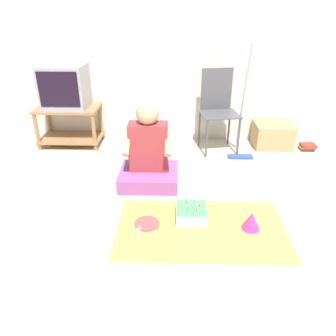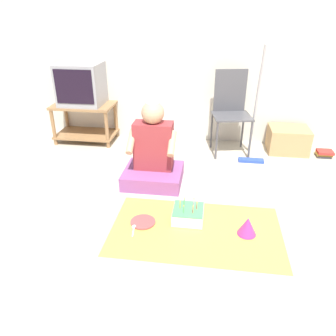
{
  "view_description": "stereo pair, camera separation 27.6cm",
  "coord_description": "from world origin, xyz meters",
  "px_view_note": "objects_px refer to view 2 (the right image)",
  "views": [
    {
      "loc": [
        -0.37,
        -1.91,
        1.6
      ],
      "look_at": [
        -0.44,
        0.56,
        0.35
      ],
      "focal_mm": 35.0,
      "sensor_mm": 36.0,
      "label": 1
    },
    {
      "loc": [
        -0.09,
        -1.88,
        1.6
      ],
      "look_at": [
        -0.44,
        0.56,
        0.35
      ],
      "focal_mm": 35.0,
      "sensor_mm": 36.0,
      "label": 2
    }
  ],
  "objects_px": {
    "book_pile": "(324,153)",
    "person_seated": "(153,156)",
    "folding_chair": "(231,107)",
    "birthday_cake": "(188,214)",
    "cardboard_box_stack": "(288,140)",
    "party_hat_blue": "(247,226)",
    "paper_plate": "(143,222)",
    "dust_mop": "(254,128)",
    "tv": "(81,84)"
  },
  "relations": [
    {
      "from": "paper_plate",
      "to": "dust_mop",
      "type": "bearing_deg",
      "value": 55.03
    },
    {
      "from": "person_seated",
      "to": "folding_chair",
      "type": "bearing_deg",
      "value": 50.2
    },
    {
      "from": "folding_chair",
      "to": "tv",
      "type": "bearing_deg",
      "value": 177.95
    },
    {
      "from": "tv",
      "to": "folding_chair",
      "type": "xyz_separation_m",
      "value": [
        1.8,
        -0.06,
        -0.19
      ]
    },
    {
      "from": "dust_mop",
      "to": "book_pile",
      "type": "distance_m",
      "value": 0.93
    },
    {
      "from": "dust_mop",
      "to": "birthday_cake",
      "type": "distance_m",
      "value": 1.46
    },
    {
      "from": "dust_mop",
      "to": "birthday_cake",
      "type": "height_order",
      "value": "dust_mop"
    },
    {
      "from": "person_seated",
      "to": "birthday_cake",
      "type": "distance_m",
      "value": 0.76
    },
    {
      "from": "person_seated",
      "to": "birthday_cake",
      "type": "height_order",
      "value": "person_seated"
    },
    {
      "from": "folding_chair",
      "to": "book_pile",
      "type": "relative_size",
      "value": 5.22
    },
    {
      "from": "person_seated",
      "to": "party_hat_blue",
      "type": "xyz_separation_m",
      "value": [
        0.86,
        -0.74,
        -0.2
      ]
    },
    {
      "from": "cardboard_box_stack",
      "to": "paper_plate",
      "type": "distance_m",
      "value": 2.19
    },
    {
      "from": "folding_chair",
      "to": "person_seated",
      "type": "height_order",
      "value": "folding_chair"
    },
    {
      "from": "tv",
      "to": "birthday_cake",
      "type": "relative_size",
      "value": 2.06
    },
    {
      "from": "person_seated",
      "to": "paper_plate",
      "type": "distance_m",
      "value": 0.76
    },
    {
      "from": "folding_chair",
      "to": "cardboard_box_stack",
      "type": "distance_m",
      "value": 0.81
    },
    {
      "from": "tv",
      "to": "birthday_cake",
      "type": "distance_m",
      "value": 2.24
    },
    {
      "from": "cardboard_box_stack",
      "to": "party_hat_blue",
      "type": "height_order",
      "value": "cardboard_box_stack"
    },
    {
      "from": "party_hat_blue",
      "to": "paper_plate",
      "type": "relative_size",
      "value": 0.72
    },
    {
      "from": "tv",
      "to": "person_seated",
      "type": "relative_size",
      "value": 0.58
    },
    {
      "from": "folding_chair",
      "to": "person_seated",
      "type": "distance_m",
      "value": 1.19
    },
    {
      "from": "cardboard_box_stack",
      "to": "person_seated",
      "type": "xyz_separation_m",
      "value": [
        -1.45,
        -0.96,
        0.13
      ]
    },
    {
      "from": "folding_chair",
      "to": "party_hat_blue",
      "type": "distance_m",
      "value": 1.7
    },
    {
      "from": "party_hat_blue",
      "to": "book_pile",
      "type": "bearing_deg",
      "value": 57.86
    },
    {
      "from": "person_seated",
      "to": "birthday_cake",
      "type": "xyz_separation_m",
      "value": [
        0.4,
        -0.61,
        -0.22
      ]
    },
    {
      "from": "birthday_cake",
      "to": "person_seated",
      "type": "bearing_deg",
      "value": 122.81
    },
    {
      "from": "paper_plate",
      "to": "party_hat_blue",
      "type": "bearing_deg",
      "value": -2.26
    },
    {
      "from": "cardboard_box_stack",
      "to": "party_hat_blue",
      "type": "relative_size",
      "value": 3.1
    },
    {
      "from": "cardboard_box_stack",
      "to": "paper_plate",
      "type": "height_order",
      "value": "cardboard_box_stack"
    },
    {
      "from": "person_seated",
      "to": "paper_plate",
      "type": "height_order",
      "value": "person_seated"
    },
    {
      "from": "dust_mop",
      "to": "cardboard_box_stack",
      "type": "bearing_deg",
      "value": 32.73
    },
    {
      "from": "book_pile",
      "to": "person_seated",
      "type": "height_order",
      "value": "person_seated"
    },
    {
      "from": "folding_chair",
      "to": "cardboard_box_stack",
      "type": "height_order",
      "value": "folding_chair"
    },
    {
      "from": "dust_mop",
      "to": "party_hat_blue",
      "type": "distance_m",
      "value": 1.45
    },
    {
      "from": "birthday_cake",
      "to": "book_pile",
      "type": "bearing_deg",
      "value": 45.01
    },
    {
      "from": "cardboard_box_stack",
      "to": "birthday_cake",
      "type": "bearing_deg",
      "value": -123.8
    },
    {
      "from": "dust_mop",
      "to": "folding_chair",
      "type": "bearing_deg",
      "value": 139.49
    },
    {
      "from": "dust_mop",
      "to": "person_seated",
      "type": "height_order",
      "value": "dust_mop"
    },
    {
      "from": "birthday_cake",
      "to": "party_hat_blue",
      "type": "bearing_deg",
      "value": -15.2
    },
    {
      "from": "party_hat_blue",
      "to": "paper_plate",
      "type": "bearing_deg",
      "value": 177.74
    },
    {
      "from": "person_seated",
      "to": "book_pile",
      "type": "bearing_deg",
      "value": 24.49
    },
    {
      "from": "folding_chair",
      "to": "dust_mop",
      "type": "bearing_deg",
      "value": -40.51
    },
    {
      "from": "book_pile",
      "to": "party_hat_blue",
      "type": "distance_m",
      "value": 1.87
    },
    {
      "from": "birthday_cake",
      "to": "paper_plate",
      "type": "bearing_deg",
      "value": -165.4
    },
    {
      "from": "cardboard_box_stack",
      "to": "birthday_cake",
      "type": "height_order",
      "value": "cardboard_box_stack"
    },
    {
      "from": "book_pile",
      "to": "paper_plate",
      "type": "height_order",
      "value": "book_pile"
    },
    {
      "from": "paper_plate",
      "to": "birthday_cake",
      "type": "bearing_deg",
      "value": 14.6
    },
    {
      "from": "tv",
      "to": "book_pile",
      "type": "bearing_deg",
      "value": -2.26
    },
    {
      "from": "folding_chair",
      "to": "birthday_cake",
      "type": "distance_m",
      "value": 1.62
    },
    {
      "from": "dust_mop",
      "to": "person_seated",
      "type": "xyz_separation_m",
      "value": [
        -1.01,
        -0.67,
        -0.09
      ]
    }
  ]
}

